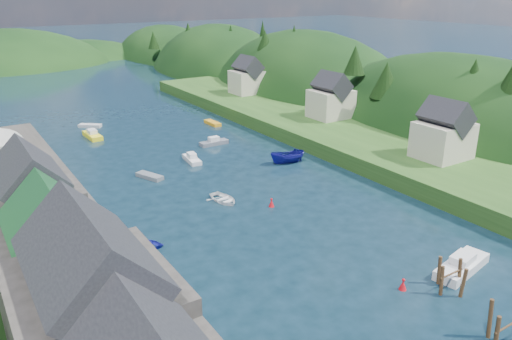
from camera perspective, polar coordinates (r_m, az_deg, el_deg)
ground at (r=80.29m, az=-8.51°, el=1.88°), size 600.00×600.00×0.00m
hillside_right at (r=125.61m, az=5.73°, el=5.18°), size 36.00×245.56×48.00m
far_hills at (r=199.71m, az=-23.19°, el=8.28°), size 103.00×68.00×44.00m
hill_trees at (r=91.36m, az=-12.58°, el=11.06°), size 91.05×149.34×12.63m
quay_left at (r=46.98m, az=-20.20°, el=-11.81°), size 12.00×110.00×2.00m
quayside_buildings at (r=32.10m, az=-19.22°, el=-14.86°), size 8.00×35.84×12.90m
boat_sheds at (r=62.25m, az=-26.55°, el=-0.42°), size 7.00×21.00×7.50m
terrace_right at (r=85.16m, az=9.87°, el=3.72°), size 16.00×120.00×2.40m
right_bank_cottages at (r=92.00m, az=7.94°, el=8.04°), size 9.00×59.24×8.41m
piling_cluster_near at (r=42.20m, az=26.82°, el=-16.20°), size 3.42×3.17×3.92m
piling_cluster_far at (r=47.42m, az=21.35°, el=-11.55°), size 2.91×2.74×3.30m
channel_buoy_near at (r=46.49m, az=16.45°, el=-12.47°), size 0.70×0.70×1.10m
channel_buoy_far at (r=60.18m, az=1.78°, el=-3.78°), size 0.70×0.70×1.10m
moored_boats at (r=60.32m, az=0.42°, el=-3.63°), size 33.16×92.83×2.13m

